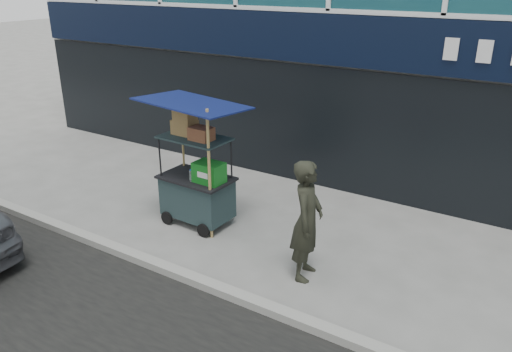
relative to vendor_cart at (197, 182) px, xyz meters
The scene contains 4 objects.
ground 1.83m from the vendor_cart, 50.41° to the right, with size 80.00×80.00×0.00m, color slate.
curb 1.96m from the vendor_cart, 54.42° to the right, with size 80.00×0.18×0.12m, color gray.
vendor_cart is the anchor object (origin of this frame).
vendor_man 2.35m from the vendor_cart, 11.51° to the right, with size 0.64×0.42×1.75m, color black.
Camera 1 is at (3.91, -4.72, 4.02)m, focal length 35.00 mm.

